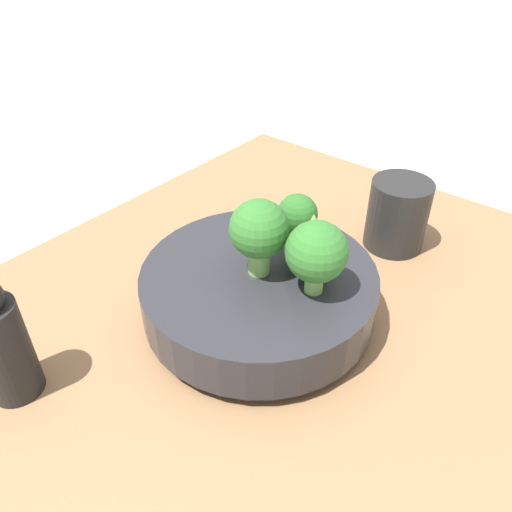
% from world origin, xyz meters
% --- Properties ---
extents(ground_plane, '(6.00, 6.00, 0.00)m').
position_xyz_m(ground_plane, '(0.00, 0.00, 0.00)').
color(ground_plane, beige).
extents(table, '(0.82, 0.68, 0.05)m').
position_xyz_m(table, '(0.00, 0.00, 0.02)').
color(table, olive).
rests_on(table, ground_plane).
extents(bowl, '(0.27, 0.27, 0.07)m').
position_xyz_m(bowl, '(0.02, -0.00, 0.09)').
color(bowl, '#28282D').
rests_on(bowl, table).
extents(broccoli_floret_back, '(0.07, 0.07, 0.08)m').
position_xyz_m(broccoli_floret_back, '(0.01, 0.07, 0.17)').
color(broccoli_floret_back, '#7AB256').
rests_on(broccoli_floret_back, bowl).
extents(broccoli_floret_left, '(0.05, 0.05, 0.07)m').
position_xyz_m(broccoli_floret_left, '(-0.05, 0.00, 0.15)').
color(broccoli_floret_left, '#6BA34C').
rests_on(broccoli_floret_left, bowl).
extents(romanesco_piece_far, '(0.05, 0.05, 0.08)m').
position_xyz_m(romanesco_piece_far, '(-0.01, 0.05, 0.17)').
color(romanesco_piece_far, '#6BA34C').
rests_on(romanesco_piece_far, bowl).
extents(broccoli_floret_center, '(0.06, 0.06, 0.09)m').
position_xyz_m(broccoli_floret_center, '(0.02, -0.00, 0.17)').
color(broccoli_floret_center, '#7AB256').
rests_on(broccoli_floret_center, bowl).
extents(cup, '(0.08, 0.08, 0.10)m').
position_xyz_m(cup, '(-0.22, 0.05, 0.10)').
color(cup, black).
rests_on(cup, table).
extents(pepper_mill, '(0.05, 0.05, 0.14)m').
position_xyz_m(pepper_mill, '(0.27, -0.12, 0.12)').
color(pepper_mill, black).
rests_on(pepper_mill, table).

